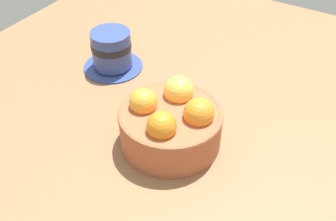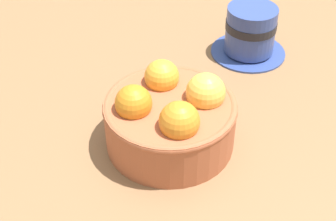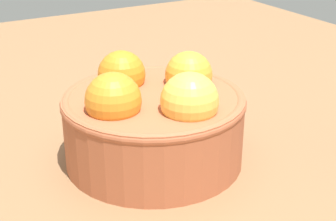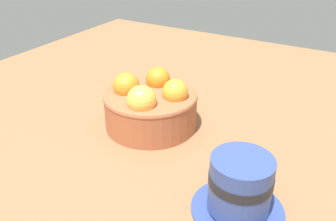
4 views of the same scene
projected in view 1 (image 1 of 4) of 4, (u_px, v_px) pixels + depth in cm
name	position (u px, v px, depth cm)	size (l,w,h in cm)	color
ground_plane	(170.00, 152.00, 67.51)	(114.62, 101.44, 4.83)	brown
terracotta_bowl	(171.00, 122.00, 63.36)	(15.96, 15.96, 9.39)	#AD5938
coffee_cup	(112.00, 51.00, 79.68)	(11.61, 11.61, 7.76)	#304487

